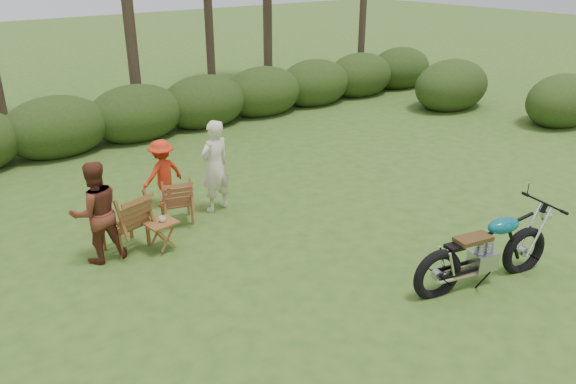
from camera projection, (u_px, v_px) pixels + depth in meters
ground at (397, 287)px, 8.10m from camera, size 80.00×80.00×0.00m
motorcycle at (479, 282)px, 8.24m from camera, size 2.39×1.34×1.29m
lawn_chair_right at (178, 221)px, 10.09m from camera, size 0.76×0.76×0.87m
lawn_chair_left at (127, 248)px, 9.19m from camera, size 0.83×0.83×1.00m
side_table at (162, 236)px, 9.02m from camera, size 0.53×0.46×0.50m
cup at (162, 219)px, 8.92m from camera, size 0.15×0.15×0.09m
adult_a at (217, 209)px, 10.57m from camera, size 0.69×0.52×1.73m
adult_b at (103, 259)px, 8.85m from camera, size 0.82×0.65×1.63m
child at (166, 205)px, 10.72m from camera, size 0.91×0.61×1.31m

